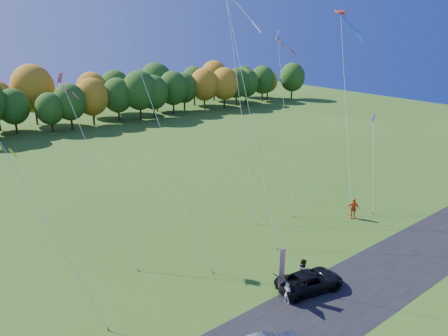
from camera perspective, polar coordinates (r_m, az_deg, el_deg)
ground at (r=31.92m, az=6.97°, el=-14.74°), size 160.00×160.00×0.00m
asphalt_strip at (r=29.80m, az=12.71°, el=-17.80°), size 90.00×6.00×0.01m
tree_line at (r=77.86m, az=-23.20°, el=4.04°), size 116.00×12.00×10.00m
black_suv at (r=31.32m, az=11.15°, el=-14.25°), size 5.18×3.28×1.33m
person_tailgate_a at (r=29.71m, az=8.30°, el=-15.80°), size 0.42×0.60×1.56m
person_tailgate_b at (r=31.68m, az=10.31°, el=-13.17°), size 1.13×1.18×1.91m
person_east at (r=42.50m, az=16.52°, el=-5.10°), size 1.12×1.17×1.95m
feather_flag at (r=29.62m, az=7.54°, el=-12.70°), size 0.47×0.07×3.55m
kite_delta_blue at (r=31.61m, az=-9.98°, el=9.83°), size 5.00×11.42×26.47m
kite_parafoil_orange at (r=42.46m, az=1.03°, el=16.39°), size 6.49×13.39×32.13m
kite_delta_red at (r=36.43m, az=3.27°, el=7.92°), size 3.41×10.47×21.90m
kite_parafoil_rainbow at (r=44.66m, az=15.65°, el=7.37°), size 6.85×7.76×18.93m
kite_diamond_yellow at (r=28.11m, az=-21.75°, el=-7.38°), size 3.63×7.73×12.03m
kite_diamond_white at (r=41.18m, az=8.06°, el=5.62°), size 2.24×5.28×17.15m
kite_diamond_pink at (r=33.80m, az=-16.11°, el=-0.43°), size 2.14×8.46×14.25m
kite_diamond_blue_low at (r=44.74m, az=18.89°, el=0.45°), size 3.40×3.37×9.11m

